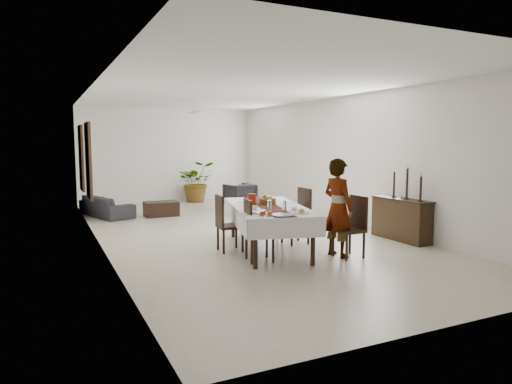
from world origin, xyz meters
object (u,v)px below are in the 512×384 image
(sideboard_body, at_px, (401,220))
(sofa, at_px, (107,206))
(woman, at_px, (338,208))
(dining_table_top, at_px, (268,208))
(red_pitcher, at_px, (252,199))

(sideboard_body, distance_m, sofa, 7.82)
(woman, relative_size, sofa, 0.91)
(dining_table_top, distance_m, sideboard_body, 2.97)
(sideboard_body, bearing_deg, woman, -164.29)
(woman, xyz_separation_m, sideboard_body, (2.01, 0.57, -0.46))
(red_pitcher, distance_m, sideboard_body, 3.26)
(dining_table_top, xyz_separation_m, woman, (0.91, -0.99, 0.08))
(woman, bearing_deg, sofa, 15.64)
(dining_table_top, xyz_separation_m, sofa, (-2.26, 5.43, -0.52))
(dining_table_top, height_order, sideboard_body, sideboard_body)
(dining_table_top, distance_m, sofa, 5.91)
(red_pitcher, height_order, sofa, red_pitcher)
(dining_table_top, bearing_deg, sideboard_body, 6.05)
(dining_table_top, xyz_separation_m, sideboard_body, (2.92, -0.42, -0.38))
(red_pitcher, distance_m, sofa, 5.63)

